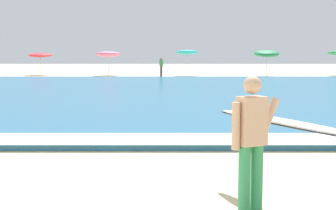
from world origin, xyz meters
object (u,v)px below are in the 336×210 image
beach_umbrella_1 (107,54)px  surfer_with_board (267,131)px  beach_umbrella_3 (265,54)px  beachgoer_near_row_left (160,66)px  beach_umbrella_0 (39,55)px  beach_umbrella_2 (186,52)px

beach_umbrella_1 → surfer_with_board: bearing=-79.8°
beach_umbrella_3 → beachgoer_near_row_left: bearing=-179.2°
beach_umbrella_0 → beach_umbrella_2: bearing=-4.9°
beach_umbrella_3 → beach_umbrella_1: bearing=175.4°
beach_umbrella_1 → beach_umbrella_2: 6.97m
beach_umbrella_1 → beach_umbrella_2: (6.96, -0.40, 0.17)m
beach_umbrella_2 → beachgoer_near_row_left: 2.69m
beach_umbrella_0 → beach_umbrella_1: beach_umbrella_1 is taller
beach_umbrella_2 → beachgoer_near_row_left: bearing=-159.8°
beach_umbrella_0 → beachgoer_near_row_left: beach_umbrella_0 is taller
beach_umbrella_2 → beach_umbrella_3: (6.81, -0.71, -0.12)m
surfer_with_board → beach_umbrella_1: 36.89m
beach_umbrella_0 → beachgoer_near_row_left: (10.89, -1.96, -0.95)m
beach_umbrella_0 → beachgoer_near_row_left: bearing=-10.2°
surfer_with_board → beach_umbrella_3: 35.93m
beach_umbrella_1 → beachgoer_near_row_left: size_ratio=1.42×
beach_umbrella_0 → beach_umbrella_2: size_ratio=0.92×
beach_umbrella_2 → beachgoer_near_row_left: size_ratio=1.45×
surfer_with_board → beachgoer_near_row_left: bearing=93.0°
surfer_with_board → beach_umbrella_3: bearing=78.4°
beach_umbrella_0 → surfer_with_board: bearing=-71.0°
surfer_with_board → beach_umbrella_0: beach_umbrella_0 is taller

